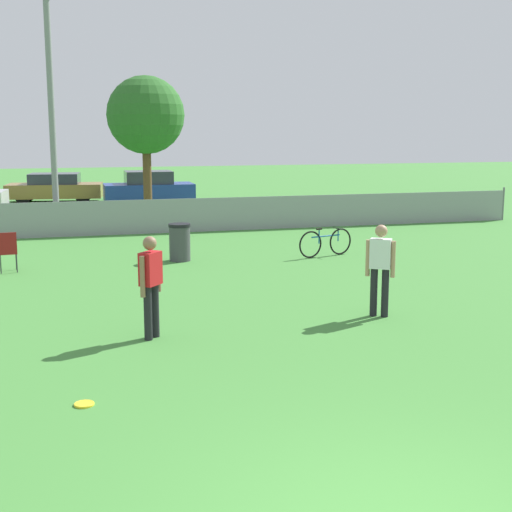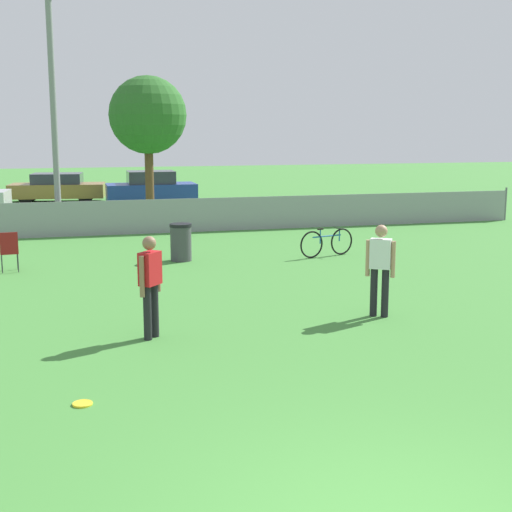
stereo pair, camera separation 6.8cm
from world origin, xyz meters
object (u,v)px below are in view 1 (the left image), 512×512
light_pole (50,86)px  bicycle_sideline (326,242)px  parked_car_tan (55,188)px  trash_bin (180,242)px  frisbee_disc (84,404)px  tree_near_pole (146,116)px  folding_chair_sideline (8,249)px  parked_car_blue (149,189)px  player_defender_red (151,280)px  player_receiver_white (380,264)px

light_pole → bicycle_sideline: light_pole is taller
bicycle_sideline → parked_car_tan: (-6.87, 16.72, 0.29)m
light_pole → trash_bin: light_pole is taller
frisbee_disc → light_pole: bearing=91.0°
tree_near_pole → frisbee_disc: (-3.06, -18.31, -3.79)m
folding_chair_sideline → parked_car_blue: bearing=-114.7°
player_defender_red → frisbee_disc: size_ratio=6.69×
parked_car_blue → parked_car_tan: bearing=153.2°
player_defender_red → folding_chair_sideline: player_defender_red is taller
tree_near_pole → parked_car_tan: 8.64m
player_defender_red → bicycle_sideline: bearing=0.8°
light_pole → player_defender_red: 13.37m
trash_bin → parked_car_tan: parked_car_tan is taller
tree_near_pole → frisbee_disc: tree_near_pole is taller
light_pole → folding_chair_sideline: light_pole is taller
frisbee_disc → parked_car_tan: parked_car_tan is taller
folding_chair_sideline → bicycle_sideline: folding_chair_sideline is taller
frisbee_disc → parked_car_tan: 25.64m
player_defender_red → folding_chair_sideline: size_ratio=1.73×
bicycle_sideline → parked_car_blue: size_ratio=0.42×
frisbee_disc → folding_chair_sideline: (-1.38, 8.88, 0.53)m
light_pole → parked_car_tan: bearing=90.2°
frisbee_disc → player_receiver_white: bearing=28.7°
light_pole → tree_near_pole: (3.32, 2.94, -0.86)m
trash_bin → parked_car_blue: parked_car_blue is taller
trash_bin → parked_car_tan: 16.61m
light_pole → parked_car_tan: 11.01m
parked_car_blue → folding_chair_sideline: bearing=-108.7°
tree_near_pole → trash_bin: 9.61m
tree_near_pole → parked_car_tan: bearing=114.7°
folding_chair_sideline → parked_car_tan: size_ratio=0.22×
tree_near_pole → bicycle_sideline: tree_near_pole is taller
folding_chair_sideline → bicycle_sideline: bearing=174.8°
frisbee_disc → parked_car_tan: size_ratio=0.06×
tree_near_pole → light_pole: bearing=-138.5°
folding_chair_sideline → parked_car_tan: parked_car_tan is taller
player_defender_red → trash_bin: player_defender_red is taller
light_pole → player_receiver_white: size_ratio=4.73×
parked_car_tan → parked_car_blue: (4.05, -2.09, 0.04)m
tree_near_pole → parked_car_tan: size_ratio=1.19×
light_pole → parked_car_blue: light_pole is taller
parked_car_blue → light_pole: bearing=-115.6°
light_pole → player_defender_red: (1.43, -12.77, -3.71)m
parked_car_blue → player_defender_red: bearing=-96.5°
bicycle_sideline → folding_chair_sideline: bearing=164.0°
light_pole → player_receiver_white: 14.15m
light_pole → frisbee_disc: bearing=-89.0°
folding_chair_sideline → trash_bin: 4.14m
frisbee_disc → trash_bin: 9.71m
tree_near_pole → frisbee_disc: bearing=-99.5°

